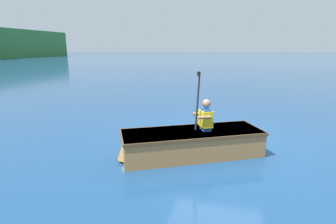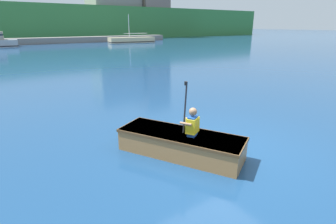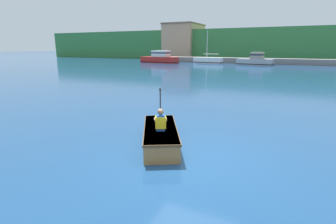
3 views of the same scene
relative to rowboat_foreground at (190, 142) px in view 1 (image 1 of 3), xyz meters
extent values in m
plane|color=navy|center=(1.05, -0.45, -0.29)|extent=(300.00, 300.00, 0.00)
cube|color=#A3703D|center=(0.02, -0.03, -0.03)|extent=(2.12, 2.83, 0.51)
cube|color=brown|center=(0.02, -0.03, 0.19)|extent=(2.18, 2.88, 0.06)
cube|color=brown|center=(0.02, -0.03, 0.18)|extent=(1.80, 2.41, 0.02)
cone|color=#A3703D|center=(-0.63, 1.11, -0.01)|extent=(0.43, 0.43, 0.46)
cube|color=#A3703D|center=(0.12, -0.21, 0.17)|extent=(0.82, 0.56, 0.03)
cube|color=#1E4CA5|center=(0.15, -0.27, 0.44)|extent=(0.29, 0.26, 0.43)
cube|color=yellow|center=(0.15, -0.27, 0.46)|extent=(0.36, 0.33, 0.32)
sphere|color=#997051|center=(0.15, -0.27, 0.76)|extent=(0.17, 0.17, 0.17)
cylinder|color=#997051|center=(0.24, -0.12, 0.53)|extent=(0.18, 0.25, 0.06)
cylinder|color=#997051|center=(-0.02, -0.27, 0.53)|extent=(0.18, 0.25, 0.06)
cylinder|color=#232328|center=(0.07, -0.12, 0.82)|extent=(0.08, 0.10, 1.14)
cylinder|color=black|center=(0.07, -0.12, 1.35)|extent=(0.05, 0.05, 0.08)
camera|label=1|loc=(-4.85, -0.94, 1.81)|focal=28.00mm
camera|label=2|loc=(-3.13, -4.30, 2.48)|focal=28.00mm
camera|label=3|loc=(3.37, -6.39, 2.48)|focal=28.00mm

